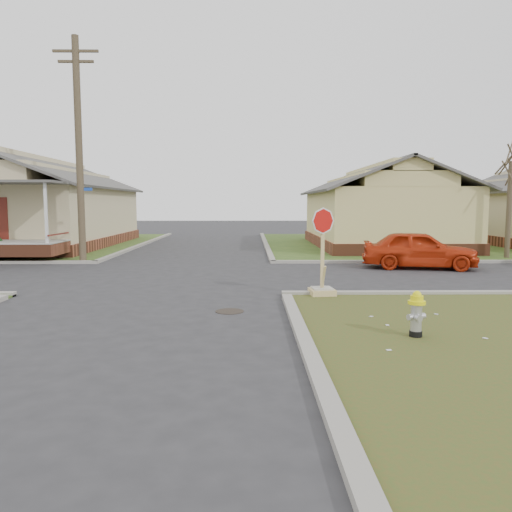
{
  "coord_description": "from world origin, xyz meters",
  "views": [
    {
      "loc": [
        2.66,
        -11.53,
        2.42
      ],
      "look_at": [
        2.81,
        1.0,
        1.1
      ],
      "focal_mm": 35.0,
      "sensor_mm": 36.0,
      "label": 1
    }
  ],
  "objects_px": {
    "utility_pole": "(79,148)",
    "fire_hydrant": "(416,311)",
    "red_sedan": "(419,250)",
    "stop_sign": "(322,276)"
  },
  "relations": [
    {
      "from": "utility_pole",
      "to": "fire_hydrant",
      "type": "distance_m",
      "value": 15.87
    },
    {
      "from": "red_sedan",
      "to": "utility_pole",
      "type": "bearing_deg",
      "value": 93.14
    },
    {
      "from": "utility_pole",
      "to": "stop_sign",
      "type": "relative_size",
      "value": 3.96
    },
    {
      "from": "fire_hydrant",
      "to": "stop_sign",
      "type": "xyz_separation_m",
      "value": [
        -1.09,
        4.13,
        0.04
      ]
    },
    {
      "from": "utility_pole",
      "to": "red_sedan",
      "type": "relative_size",
      "value": 2.16
    },
    {
      "from": "red_sedan",
      "to": "fire_hydrant",
      "type": "bearing_deg",
      "value": 172.57
    },
    {
      "from": "utility_pole",
      "to": "red_sedan",
      "type": "distance_m",
      "value": 13.92
    },
    {
      "from": "stop_sign",
      "to": "red_sedan",
      "type": "relative_size",
      "value": 0.55
    },
    {
      "from": "fire_hydrant",
      "to": "stop_sign",
      "type": "relative_size",
      "value": 0.36
    },
    {
      "from": "fire_hydrant",
      "to": "stop_sign",
      "type": "bearing_deg",
      "value": 83.69
    }
  ]
}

